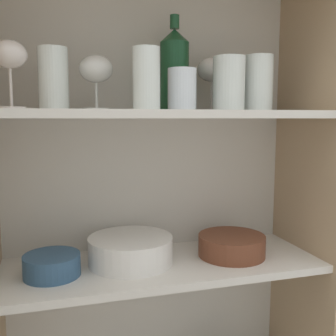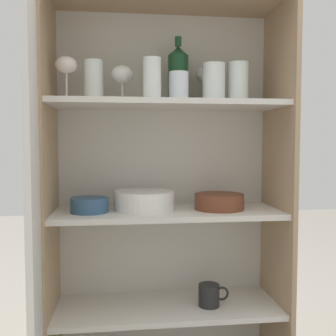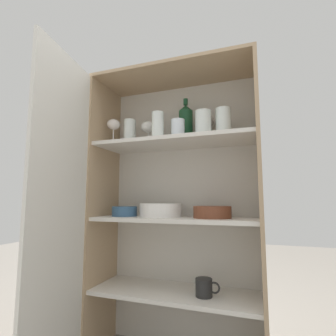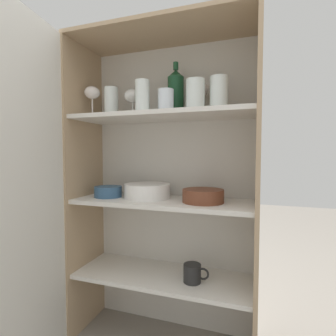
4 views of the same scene
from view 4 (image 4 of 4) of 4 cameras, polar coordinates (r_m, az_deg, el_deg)
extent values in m
cube|color=silver|center=(1.41, 0.93, -4.50)|extent=(0.88, 0.02, 1.48)
cube|color=tan|center=(1.46, -17.45, -4.36)|extent=(0.02, 0.34, 1.48)
cube|color=tan|center=(1.19, 18.87, -6.12)|extent=(0.02, 0.34, 1.48)
cube|color=tan|center=(1.37, -1.33, 27.33)|extent=(0.88, 0.34, 0.02)
cube|color=silver|center=(1.38, -1.26, -22.51)|extent=(0.85, 0.30, 0.02)
cube|color=silver|center=(1.27, -1.28, -7.36)|extent=(0.85, 0.30, 0.02)
cube|color=silver|center=(1.26, -1.30, 11.16)|extent=(0.85, 0.30, 0.02)
cube|color=silver|center=(1.16, -27.75, -6.52)|extent=(0.09, 0.44, 1.48)
cylinder|color=white|center=(1.38, -12.27, 13.82)|extent=(0.07, 0.07, 0.14)
cylinder|color=white|center=(1.21, -0.47, 14.38)|extent=(0.07, 0.07, 0.10)
cylinder|color=white|center=(1.20, 11.04, 15.56)|extent=(0.08, 0.08, 0.15)
cylinder|color=white|center=(1.22, -5.60, 15.26)|extent=(0.06, 0.06, 0.14)
cylinder|color=white|center=(1.20, 5.96, 15.43)|extent=(0.08, 0.08, 0.14)
cylinder|color=silver|center=(1.40, -16.11, 10.77)|extent=(0.06, 0.06, 0.01)
cylinder|color=silver|center=(1.41, -16.14, 12.58)|extent=(0.01, 0.01, 0.08)
ellipsoid|color=silver|center=(1.42, -16.19, 15.48)|extent=(0.08, 0.08, 0.06)
cylinder|color=silver|center=(1.29, 6.94, 11.54)|extent=(0.07, 0.07, 0.01)
cylinder|color=silver|center=(1.30, 6.95, 13.36)|extent=(0.01, 0.01, 0.08)
ellipsoid|color=silver|center=(1.31, 6.98, 16.50)|extent=(0.09, 0.09, 0.07)
cylinder|color=white|center=(1.35, -7.66, 11.13)|extent=(0.07, 0.07, 0.01)
cylinder|color=white|center=(1.36, -7.67, 12.57)|extent=(0.01, 0.01, 0.06)
ellipsoid|color=white|center=(1.37, -7.69, 15.27)|extent=(0.08, 0.08, 0.07)
cylinder|color=#194728|center=(1.32, 1.69, 15.28)|extent=(0.08, 0.08, 0.18)
cone|color=#194728|center=(1.35, 1.70, 19.84)|extent=(0.08, 0.08, 0.04)
cylinder|color=#194728|center=(1.36, 1.71, 21.29)|extent=(0.03, 0.03, 0.04)
cylinder|color=white|center=(1.32, -4.52, -6.34)|extent=(0.23, 0.23, 0.01)
cylinder|color=white|center=(1.31, -4.52, -5.96)|extent=(0.23, 0.23, 0.01)
cylinder|color=white|center=(1.31, -4.52, -5.57)|extent=(0.23, 0.23, 0.01)
cylinder|color=white|center=(1.31, -4.53, -5.18)|extent=(0.23, 0.23, 0.01)
cylinder|color=white|center=(1.31, -4.53, -4.79)|extent=(0.23, 0.23, 0.01)
cylinder|color=white|center=(1.31, -4.53, -4.40)|extent=(0.23, 0.23, 0.01)
cylinder|color=white|center=(1.31, -4.53, -4.01)|extent=(0.23, 0.23, 0.01)
cylinder|color=white|center=(1.31, -4.53, -3.62)|extent=(0.23, 0.23, 0.01)
cylinder|color=brown|center=(1.21, 7.64, -6.02)|extent=(0.19, 0.19, 0.06)
torus|color=brown|center=(1.20, 7.65, -4.80)|extent=(0.18, 0.18, 0.01)
cylinder|color=#33567A|center=(1.38, -12.90, -5.04)|extent=(0.14, 0.14, 0.05)
torus|color=#33567A|center=(1.37, -12.91, -4.09)|extent=(0.14, 0.14, 0.01)
cylinder|color=black|center=(1.30, 5.28, -21.84)|extent=(0.08, 0.08, 0.08)
torus|color=black|center=(1.28, 7.63, -21.88)|extent=(0.06, 0.01, 0.06)
camera|label=1|loc=(0.74, -56.98, 14.67)|focal=42.00mm
camera|label=2|loc=(0.66, -97.42, 2.49)|focal=42.00mm
camera|label=3|loc=(0.20, -164.07, -44.44)|focal=28.00mm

